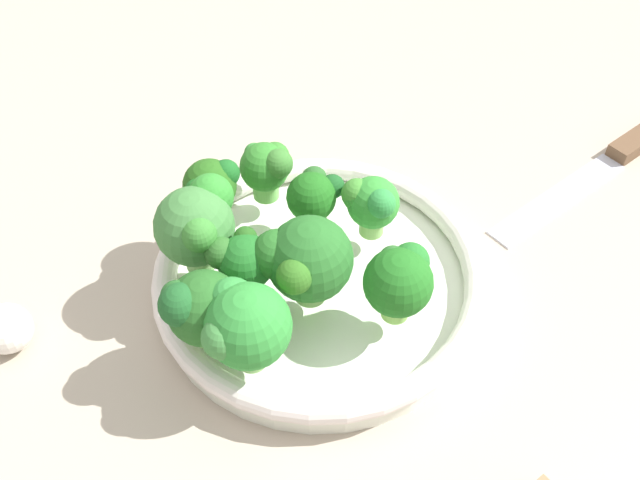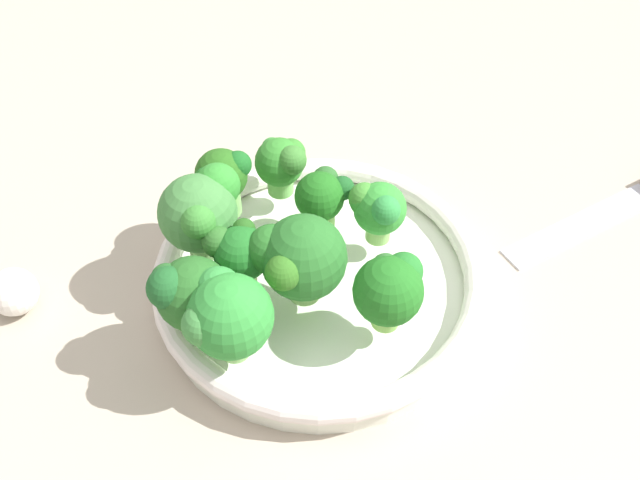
{
  "view_description": "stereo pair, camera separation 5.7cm",
  "coord_description": "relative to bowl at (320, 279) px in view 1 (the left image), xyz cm",
  "views": [
    {
      "loc": [
        -34.07,
        15.53,
        48.98
      ],
      "look_at": [
        2.65,
        2.76,
        6.55
      ],
      "focal_mm": 41.72,
      "sensor_mm": 36.0,
      "label": 1
    },
    {
      "loc": [
        -35.56,
        9.98,
        48.98
      ],
      "look_at": [
        2.65,
        2.76,
        6.55
      ],
      "focal_mm": 41.72,
      "sensor_mm": 36.0,
      "label": 2
    }
  ],
  "objects": [
    {
      "name": "broccoli_floret_4",
      "position": [
        -2.83,
        2.15,
        6.02
      ],
      "size": [
        6.54,
        7.38,
        7.55
      ],
      "color": "#80B35F",
      "rests_on": "bowl"
    },
    {
      "name": "broccoli_floret_6",
      "position": [
        3.26,
        8.77,
        6.35
      ],
      "size": [
        6.98,
        6.72,
        7.63
      ],
      "color": "#84C16A",
      "rests_on": "bowl"
    },
    {
      "name": "bowl",
      "position": [
        0.0,
        0.0,
        0.0
      ],
      "size": [
        27.27,
        27.27,
        3.55
      ],
      "color": "white",
      "rests_on": "ground_plane"
    },
    {
      "name": "broccoli_floret_5",
      "position": [
        -6.23,
        -3.94,
        5.46
      ],
      "size": [
        5.19,
        5.42,
        6.32
      ],
      "color": "#8CCA57",
      "rests_on": "bowl"
    },
    {
      "name": "knife",
      "position": [
        6.08,
        -32.92,
        -1.26
      ],
      "size": [
        11.23,
        25.85,
        1.5
      ],
      "color": "silver",
      "rests_on": "ground_plane"
    },
    {
      "name": "broccoli_floret_3",
      "position": [
        9.19,
        1.55,
        5.06
      ],
      "size": [
        4.87,
        4.48,
        5.58
      ],
      "color": "#75BF5C",
      "rests_on": "bowl"
    },
    {
      "name": "broccoli_floret_1",
      "position": [
        2.14,
        -5.02,
        5.21
      ],
      "size": [
        4.61,
        4.59,
        5.62
      ],
      "color": "#89C460",
      "rests_on": "bowl"
    },
    {
      "name": "broccoli_floret_2",
      "position": [
        -0.85,
        6.25,
        5.55
      ],
      "size": [
        4.41,
        5.43,
        5.98
      ],
      "color": "#A0CD6D",
      "rests_on": "bowl"
    },
    {
      "name": "broccoli_floret_8",
      "position": [
        -3.93,
        10.31,
        5.39
      ],
      "size": [
        5.55,
        5.95,
        6.39
      ],
      "color": "#88CB5C",
      "rests_on": "bowl"
    },
    {
      "name": "broccoli_floret_7",
      "position": [
        7.37,
        6.84,
        5.65
      ],
      "size": [
        4.54,
        4.82,
        6.39
      ],
      "color": "#82C568",
      "rests_on": "bowl"
    },
    {
      "name": "ground_plane",
      "position": [
        -2.65,
        -2.76,
        -3.06
      ],
      "size": [
        130.0,
        130.0,
        2.5
      ],
      "primitive_type": "cube",
      "color": "#B6A996"
    },
    {
      "name": "broccoli_floret_9",
      "position": [
        4.68,
        -1.02,
        4.77
      ],
      "size": [
        4.71,
        4.57,
        5.33
      ],
      "color": "#88C95C",
      "rests_on": "bowl"
    },
    {
      "name": "garlic_bulb",
      "position": [
        3.12,
        24.6,
        0.19
      ],
      "size": [
        4.01,
        4.01,
        4.01
      ],
      "primitive_type": "sphere",
      "color": "white",
      "rests_on": "ground_plane"
    },
    {
      "name": "broccoli_floret_0",
      "position": [
        -6.77,
        7.75,
        5.96
      ],
      "size": [
        6.68,
        6.43,
        7.25
      ],
      "color": "#88BF67",
      "rests_on": "bowl"
    }
  ]
}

